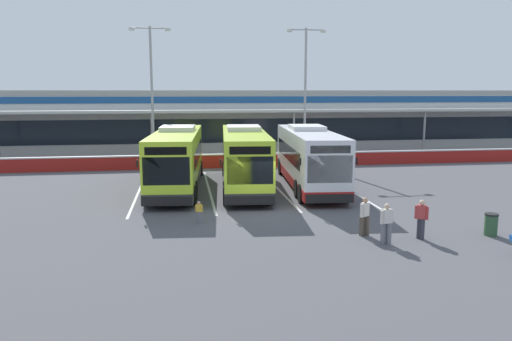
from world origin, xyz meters
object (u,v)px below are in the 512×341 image
object	(u,v)px
coach_bus_leftmost	(177,160)
pedestrian_in_dark_coat	(365,215)
coach_bus_left_centre	(244,159)
coach_bus_centre	(309,158)
pedestrian_approaching_bus	(386,222)
lamp_post_centre	(305,87)
litter_bin	(491,224)
lamp_post_west	(152,87)
pedestrian_near_bin	(421,218)
pedestrian_child	(199,211)

from	to	relation	value
coach_bus_leftmost	pedestrian_in_dark_coat	distance (m)	13.76
coach_bus_left_centre	coach_bus_centre	distance (m)	4.05
pedestrian_approaching_bus	lamp_post_centre	distance (m)	23.15
coach_bus_leftmost	litter_bin	world-z (taller)	coach_bus_leftmost
coach_bus_centre	pedestrian_in_dark_coat	distance (m)	10.82
coach_bus_centre	litter_bin	bearing A→B (deg)	-67.31
coach_bus_left_centre	lamp_post_west	xyz separation A→B (m)	(-6.10, 11.02, 4.50)
pedestrian_near_bin	pedestrian_approaching_bus	bearing A→B (deg)	-166.04
lamp_post_centre	litter_bin	bearing A→B (deg)	-83.57
pedestrian_in_dark_coat	coach_bus_centre	bearing A→B (deg)	87.80
coach_bus_leftmost	lamp_post_west	distance (m)	11.72
pedestrian_approaching_bus	litter_bin	xyz separation A→B (m)	(4.78, 0.44, -0.41)
pedestrian_child	lamp_post_west	distance (m)	20.02
coach_bus_left_centre	coach_bus_centre	size ratio (longest dim) A/B	1.00
pedestrian_in_dark_coat	lamp_post_centre	bearing A→B (deg)	82.62
pedestrian_in_dark_coat	pedestrian_approaching_bus	size ratio (longest dim) A/B	1.00
coach_bus_left_centre	lamp_post_centre	xyz separation A→B (m)	(6.38, 10.26, 4.50)
pedestrian_near_bin	litter_bin	size ratio (longest dim) A/B	1.74
pedestrian_child	pedestrian_approaching_bus	bearing A→B (deg)	-30.55
pedestrian_child	litter_bin	bearing A→B (deg)	-17.60
coach_bus_leftmost	lamp_post_centre	xyz separation A→B (m)	(10.48, 9.88, 4.50)
pedestrian_in_dark_coat	lamp_post_west	bearing A→B (deg)	113.87
lamp_post_west	pedestrian_child	bearing A→B (deg)	-80.94
pedestrian_near_bin	lamp_post_west	size ratio (longest dim) A/B	0.15
pedestrian_near_bin	litter_bin	bearing A→B (deg)	0.42
pedestrian_near_bin	pedestrian_child	bearing A→B (deg)	156.64
pedestrian_approaching_bus	pedestrian_near_bin	bearing A→B (deg)	13.96
litter_bin	pedestrian_near_bin	bearing A→B (deg)	-179.58
coach_bus_left_centre	pedestrian_child	world-z (taller)	coach_bus_left_centre
lamp_post_west	lamp_post_centre	xyz separation A→B (m)	(12.47, -0.76, 0.00)
coach_bus_left_centre	pedestrian_approaching_bus	world-z (taller)	coach_bus_left_centre
pedestrian_near_bin	lamp_post_centre	size ratio (longest dim) A/B	0.15
coach_bus_left_centre	litter_bin	distance (m)	14.73
pedestrian_child	pedestrian_near_bin	xyz separation A→B (m)	(8.81, -3.81, 0.33)
coach_bus_left_centre	coach_bus_centre	xyz separation A→B (m)	(4.04, -0.19, 0.00)
coach_bus_leftmost	coach_bus_centre	size ratio (longest dim) A/B	1.00
coach_bus_centre	pedestrian_near_bin	world-z (taller)	coach_bus_centre
lamp_post_centre	pedestrian_approaching_bus	bearing A→B (deg)	-95.87
pedestrian_approaching_bus	lamp_post_west	distance (m)	25.86
pedestrian_near_bin	lamp_post_west	bearing A→B (deg)	117.49
coach_bus_left_centre	lamp_post_west	distance (m)	13.38
coach_bus_leftmost	lamp_post_west	world-z (taller)	lamp_post_west
pedestrian_in_dark_coat	pedestrian_child	distance (m)	7.38
pedestrian_child	lamp_post_centre	xyz separation A→B (m)	(9.45, 18.17, 5.75)
coach_bus_left_centre	lamp_post_west	size ratio (longest dim) A/B	1.12
coach_bus_leftmost	pedestrian_child	distance (m)	8.45
coach_bus_left_centre	pedestrian_child	bearing A→B (deg)	-111.25
coach_bus_left_centre	pedestrian_child	size ratio (longest dim) A/B	12.25
lamp_post_west	pedestrian_in_dark_coat	bearing A→B (deg)	-66.13
coach_bus_centre	pedestrian_in_dark_coat	world-z (taller)	coach_bus_centre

